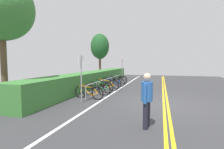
% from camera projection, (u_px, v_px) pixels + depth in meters
% --- Properties ---
extents(ground_plane, '(33.71, 13.85, 0.05)m').
position_uv_depth(ground_plane, '(166.00, 104.00, 7.81)').
color(ground_plane, '#353538').
extents(centre_line_yellow_inner, '(30.34, 0.10, 0.00)m').
position_uv_depth(centre_line_yellow_inner, '(167.00, 103.00, 7.79)').
color(centre_line_yellow_inner, gold).
rests_on(centre_line_yellow_inner, ground_plane).
extents(centre_line_yellow_outer, '(30.34, 0.10, 0.00)m').
position_uv_depth(centre_line_yellow_outer, '(164.00, 103.00, 7.83)').
color(centre_line_yellow_outer, gold).
rests_on(centre_line_yellow_outer, ground_plane).
extents(bike_lane_stripe_white, '(30.34, 0.12, 0.00)m').
position_uv_depth(bike_lane_stripe_white, '(103.00, 99.00, 8.64)').
color(bike_lane_stripe_white, white).
rests_on(bike_lane_stripe_white, ground_plane).
extents(bike_rack, '(7.46, 0.05, 0.75)m').
position_uv_depth(bike_rack, '(108.00, 81.00, 11.89)').
color(bike_rack, '#9EA0A5').
rests_on(bike_rack, ground_plane).
extents(bicycle_0, '(0.49, 1.72, 0.71)m').
position_uv_depth(bicycle_0, '(89.00, 92.00, 8.77)').
color(bicycle_0, black).
rests_on(bicycle_0, ground_plane).
extents(bicycle_1, '(0.51, 1.63, 0.70)m').
position_uv_depth(bicycle_1, '(96.00, 90.00, 9.66)').
color(bicycle_1, black).
rests_on(bicycle_1, ground_plane).
extents(bicycle_2, '(0.70, 1.70, 0.71)m').
position_uv_depth(bicycle_2, '(101.00, 87.00, 10.60)').
color(bicycle_2, black).
rests_on(bicycle_2, ground_plane).
extents(bicycle_3, '(0.46, 1.81, 0.76)m').
position_uv_depth(bicycle_3, '(106.00, 85.00, 11.43)').
color(bicycle_3, black).
rests_on(bicycle_3, ground_plane).
extents(bicycle_4, '(0.70, 1.72, 0.78)m').
position_uv_depth(bicycle_4, '(111.00, 83.00, 12.32)').
color(bicycle_4, black).
rests_on(bicycle_4, ground_plane).
extents(bicycle_5, '(0.46, 1.71, 0.70)m').
position_uv_depth(bicycle_5, '(114.00, 82.00, 13.13)').
color(bicycle_5, black).
rests_on(bicycle_5, ground_plane).
extents(bicycle_6, '(0.46, 1.68, 0.73)m').
position_uv_depth(bicycle_6, '(117.00, 81.00, 14.08)').
color(bicycle_6, black).
rests_on(bicycle_6, ground_plane).
extents(bicycle_7, '(0.50, 1.66, 0.72)m').
position_uv_depth(bicycle_7, '(118.00, 80.00, 15.06)').
color(bicycle_7, black).
rests_on(bicycle_7, ground_plane).
extents(pedestrian, '(0.48, 0.32, 1.57)m').
position_uv_depth(pedestrian, '(147.00, 97.00, 4.86)').
color(pedestrian, '#1E1E2D').
rests_on(pedestrian, ground_plane).
extents(sign_post_near, '(0.36, 0.06, 2.21)m').
position_uv_depth(sign_post_near, '(81.00, 74.00, 7.87)').
color(sign_post_near, gray).
rests_on(sign_post_near, ground_plane).
extents(sign_post_far, '(0.36, 0.10, 2.17)m').
position_uv_depth(sign_post_far, '(122.00, 68.00, 16.19)').
color(sign_post_far, gray).
rests_on(sign_post_far, ground_plane).
extents(hedge_backdrop, '(16.41, 1.38, 1.12)m').
position_uv_depth(hedge_backdrop, '(94.00, 78.00, 13.78)').
color(hedge_backdrop, '#387533').
rests_on(hedge_backdrop, ground_plane).
extents(tree_near_left, '(2.71, 2.71, 5.55)m').
position_uv_depth(tree_near_left, '(1.00, 9.00, 7.38)').
color(tree_near_left, brown).
rests_on(tree_near_left, ground_plane).
extents(tree_mid, '(2.18, 2.18, 5.21)m').
position_uv_depth(tree_mid, '(100.00, 47.00, 20.29)').
color(tree_mid, brown).
rests_on(tree_mid, ground_plane).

